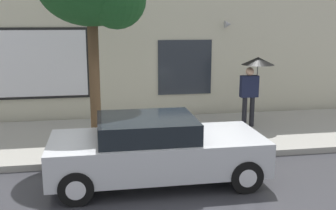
{
  "coord_description": "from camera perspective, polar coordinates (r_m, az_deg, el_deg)",
  "views": [
    {
      "loc": [
        -0.89,
        -7.69,
        3.26
      ],
      "look_at": [
        0.78,
        1.8,
        1.2
      ],
      "focal_mm": 43.01,
      "sensor_mm": 36.0,
      "label": 1
    }
  ],
  "objects": [
    {
      "name": "building_facade",
      "position": [
        13.22,
        -6.39,
        12.93
      ],
      "size": [
        20.0,
        0.67,
        7.0
      ],
      "color": "beige",
      "rests_on": "ground"
    },
    {
      "name": "ground_plane",
      "position": [
        8.4,
        -3.16,
        -10.78
      ],
      "size": [
        60.0,
        60.0,
        0.0
      ],
      "primitive_type": "plane",
      "color": "#333338"
    },
    {
      "name": "sidewalk",
      "position": [
        11.19,
        -5.01,
        -4.51
      ],
      "size": [
        20.0,
        4.0,
        0.15
      ],
      "primitive_type": "cube",
      "color": "gray",
      "rests_on": "ground"
    },
    {
      "name": "fire_hydrant",
      "position": [
        9.98,
        1.69,
        -3.67
      ],
      "size": [
        0.3,
        0.44,
        0.82
      ],
      "color": "white",
      "rests_on": "sidewalk"
    },
    {
      "name": "pedestrian_with_umbrella",
      "position": [
        11.92,
        12.16,
        4.48
      ],
      "size": [
        0.96,
        0.94,
        2.05
      ],
      "color": "black",
      "rests_on": "sidewalk"
    },
    {
      "name": "parked_car",
      "position": [
        8.2,
        -1.81,
        -6.28
      ],
      "size": [
        4.28,
        1.93,
        1.35
      ],
      "color": "#B7BABF",
      "rests_on": "ground"
    }
  ]
}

